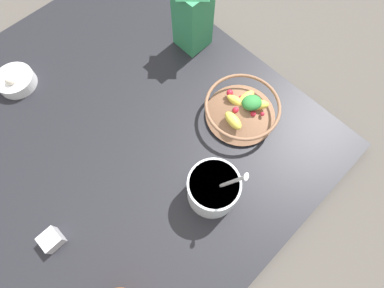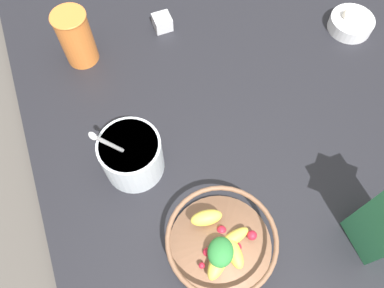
{
  "view_description": "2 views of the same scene",
  "coord_description": "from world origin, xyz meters",
  "px_view_note": "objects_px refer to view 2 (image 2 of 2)",
  "views": [
    {
      "loc": [
        -0.45,
        0.05,
        0.84
      ],
      "look_at": [
        -0.22,
        -0.17,
        0.11
      ],
      "focal_mm": 28.0,
      "sensor_mm": 36.0,
      "label": 1
    },
    {
      "loc": [
        -0.35,
        -0.49,
        0.82
      ],
      "look_at": [
        -0.22,
        -0.16,
        0.12
      ],
      "focal_mm": 35.0,
      "sensor_mm": 36.0,
      "label": 2
    }
  ],
  "objects_px": {
    "fruit_bowl": "(221,242)",
    "garlic_bowl": "(351,23)",
    "drinking_cup": "(76,37)",
    "yogurt_tub": "(132,155)",
    "spice_jar": "(162,23)"
  },
  "relations": [
    {
      "from": "drinking_cup",
      "to": "spice_jar",
      "type": "bearing_deg",
      "value": 5.99
    },
    {
      "from": "drinking_cup",
      "to": "spice_jar",
      "type": "xyz_separation_m",
      "value": [
        0.23,
        0.02,
        -0.06
      ]
    },
    {
      "from": "yogurt_tub",
      "to": "fruit_bowl",
      "type": "bearing_deg",
      "value": -65.1
    },
    {
      "from": "fruit_bowl",
      "to": "drinking_cup",
      "type": "xyz_separation_m",
      "value": [
        -0.14,
        0.59,
        0.04
      ]
    },
    {
      "from": "garlic_bowl",
      "to": "fruit_bowl",
      "type": "bearing_deg",
      "value": -143.39
    },
    {
      "from": "drinking_cup",
      "to": "spice_jar",
      "type": "distance_m",
      "value": 0.24
    },
    {
      "from": "drinking_cup",
      "to": "garlic_bowl",
      "type": "bearing_deg",
      "value": -13.03
    },
    {
      "from": "fruit_bowl",
      "to": "garlic_bowl",
      "type": "bearing_deg",
      "value": 36.61
    },
    {
      "from": "yogurt_tub",
      "to": "spice_jar",
      "type": "height_order",
      "value": "yogurt_tub"
    },
    {
      "from": "spice_jar",
      "to": "fruit_bowl",
      "type": "bearing_deg",
      "value": -98.12
    },
    {
      "from": "yogurt_tub",
      "to": "drinking_cup",
      "type": "distance_m",
      "value": 0.36
    },
    {
      "from": "yogurt_tub",
      "to": "garlic_bowl",
      "type": "xyz_separation_m",
      "value": [
        0.68,
        0.19,
        -0.04
      ]
    },
    {
      "from": "yogurt_tub",
      "to": "spice_jar",
      "type": "relative_size",
      "value": 4.94
    },
    {
      "from": "spice_jar",
      "to": "drinking_cup",
      "type": "bearing_deg",
      "value": -174.01
    },
    {
      "from": "fruit_bowl",
      "to": "yogurt_tub",
      "type": "height_order",
      "value": "yogurt_tub"
    }
  ]
}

